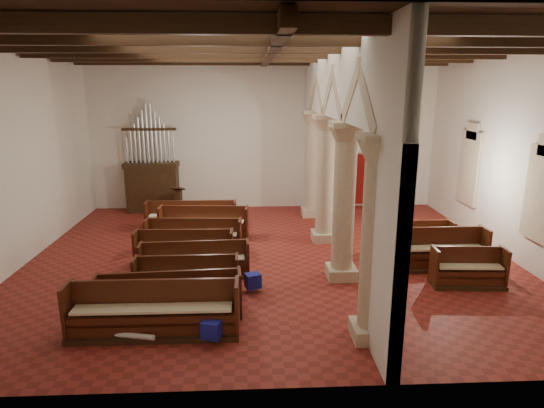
{
  "coord_description": "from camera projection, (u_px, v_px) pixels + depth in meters",
  "views": [
    {
      "loc": [
        -0.56,
        -12.56,
        4.87
      ],
      "look_at": [
        0.07,
        0.5,
        1.52
      ],
      "focal_mm": 30.0,
      "sensor_mm": 36.0,
      "label": 1
    }
  ],
  "objects": [
    {
      "name": "aisle_pew_2",
      "position": [
        416.0,
        244.0,
        13.54
      ],
      "size": [
        2.1,
        0.72,
        1.04
      ],
      "rotation": [
        0.0,
        0.0,
        0.01
      ],
      "color": "#392312",
      "rests_on": "floor"
    },
    {
      "name": "nave_pew_6",
      "position": [
        204.0,
        228.0,
        15.1
      ],
      "size": [
        2.98,
        0.91,
        1.06
      ],
      "rotation": [
        0.0,
        0.0,
        -0.07
      ],
      "color": "#392312",
      "rests_on": "floor"
    },
    {
      "name": "ceiling_beams",
      "position": [
        270.0,
        50.0,
        11.94
      ],
      "size": [
        13.8,
        11.8,
        0.3
      ],
      "primitive_type": null,
      "color": "#392312",
      "rests_on": "wall_back"
    },
    {
      "name": "tube_heater_b",
      "position": [
        140.0,
        303.0,
        10.24
      ],
      "size": [
        1.02,
        0.34,
        0.1
      ],
      "primitive_type": "cylinder",
      "rotation": [
        0.0,
        1.57,
        -0.24
      ],
      "color": "white",
      "rests_on": "floor"
    },
    {
      "name": "floor",
      "position": [
        271.0,
        258.0,
        13.39
      ],
      "size": [
        14.0,
        14.0,
        0.0
      ],
      "primitive_type": "plane",
      "color": "maroon",
      "rests_on": "ground"
    },
    {
      "name": "hymnal_box_b",
      "position": [
        253.0,
        281.0,
        11.14
      ],
      "size": [
        0.43,
        0.39,
        0.36
      ],
      "primitive_type": "cube",
      "rotation": [
        0.0,
        0.0,
        0.36
      ],
      "color": "navy",
      "rests_on": "floor"
    },
    {
      "name": "nave_pew_1",
      "position": [
        170.0,
        303.0,
        9.87
      ],
      "size": [
        3.17,
        0.87,
        1.0
      ],
      "rotation": [
        0.0,
        0.0,
        0.06
      ],
      "color": "#392312",
      "rests_on": "floor"
    },
    {
      "name": "hymnal_box_c",
      "position": [
        236.0,
        253.0,
        13.0
      ],
      "size": [
        0.38,
        0.33,
        0.33
      ],
      "primitive_type": "cube",
      "rotation": [
        0.0,
        0.0,
        0.22
      ],
      "color": "navy",
      "rests_on": "floor"
    },
    {
      "name": "nave_pew_2",
      "position": [
        187.0,
        282.0,
        10.95
      ],
      "size": [
        2.5,
        0.67,
        0.96
      ],
      "rotation": [
        0.0,
        0.0,
        0.01
      ],
      "color": "#392312",
      "rests_on": "floor"
    },
    {
      "name": "hymnal_box_a",
      "position": [
        212.0,
        329.0,
        8.89
      ],
      "size": [
        0.43,
        0.38,
        0.36
      ],
      "primitive_type": "cube",
      "rotation": [
        0.0,
        0.0,
        -0.3
      ],
      "color": "navy",
      "rests_on": "floor"
    },
    {
      "name": "wall_right",
      "position": [
        515.0,
        155.0,
        12.97
      ],
      "size": [
        0.02,
        12.0,
        6.0
      ],
      "primitive_type": "cube",
      "color": "white",
      "rests_on": "floor"
    },
    {
      "name": "nave_pew_5",
      "position": [
        194.0,
        240.0,
        13.93
      ],
      "size": [
        2.96,
        0.82,
        0.99
      ],
      "rotation": [
        0.0,
        0.0,
        -0.06
      ],
      "color": "#392312",
      "rests_on": "floor"
    },
    {
      "name": "wall_front",
      "position": [
        288.0,
        216.0,
        6.84
      ],
      "size": [
        14.0,
        0.02,
        6.0
      ],
      "primitive_type": "cube",
      "color": "white",
      "rests_on": "floor"
    },
    {
      "name": "lectern",
      "position": [
        179.0,
        204.0,
        17.46
      ],
      "size": [
        0.61,
        0.64,
        1.26
      ],
      "rotation": [
        0.0,
        0.0,
        -0.32
      ],
      "color": "#351911",
      "rests_on": "floor"
    },
    {
      "name": "dossal_curtain",
      "position": [
        348.0,
        179.0,
        18.99
      ],
      "size": [
        1.8,
        0.07,
        2.17
      ],
      "color": "maroon",
      "rests_on": "floor"
    },
    {
      "name": "nave_pew_3",
      "position": [
        195.0,
        266.0,
        11.99
      ],
      "size": [
        2.89,
        0.78,
        0.95
      ],
      "rotation": [
        0.0,
        0.0,
        0.05
      ],
      "color": "#392312",
      "rests_on": "floor"
    },
    {
      "name": "arcade",
      "position": [
        335.0,
        136.0,
        12.59
      ],
      "size": [
        0.9,
        11.9,
        6.0
      ],
      "color": "beige",
      "rests_on": "floor"
    },
    {
      "name": "window_right_b",
      "position": [
        470.0,
        168.0,
        15.58
      ],
      "size": [
        0.03,
        1.0,
        2.2
      ],
      "primitive_type": "cube",
      "color": "#2E6752",
      "rests_on": "wall_right"
    },
    {
      "name": "aisle_pew_0",
      "position": [
        468.0,
        273.0,
        11.43
      ],
      "size": [
        1.83,
        0.78,
        1.0
      ],
      "rotation": [
        0.0,
        0.0,
        -0.07
      ],
      "color": "#392312",
      "rests_on": "floor"
    },
    {
      "name": "wall_left",
      "position": [
        13.0,
        159.0,
        12.32
      ],
      "size": [
        0.02,
        12.0,
        6.0
      ],
      "primitive_type": "cube",
      "color": "white",
      "rests_on": "floor"
    },
    {
      "name": "pipe_organ",
      "position": [
        152.0,
        178.0,
        18.16
      ],
      "size": [
        2.1,
        0.85,
        4.4
      ],
      "color": "#392312",
      "rests_on": "floor"
    },
    {
      "name": "aisle_pew_1",
      "position": [
        443.0,
        255.0,
        12.55
      ],
      "size": [
        2.33,
        0.8,
        1.14
      ],
      "rotation": [
        0.0,
        0.0,
        0.02
      ],
      "color": "#392312",
      "rests_on": "floor"
    },
    {
      "name": "window_back",
      "position": [
        384.0,
        154.0,
        18.86
      ],
      "size": [
        1.0,
        0.03,
        2.2
      ],
      "primitive_type": "cube",
      "color": "#2E6752",
      "rests_on": "wall_back"
    },
    {
      "name": "ceiling",
      "position": [
        270.0,
        43.0,
        11.9
      ],
      "size": [
        14.0,
        14.0,
        0.0
      ],
      "primitive_type": "plane",
      "rotation": [
        3.14,
        0.0,
        0.0
      ],
      "color": "#342111",
      "rests_on": "wall_back"
    },
    {
      "name": "window_right_a",
      "position": [
        543.0,
        194.0,
        11.71
      ],
      "size": [
        0.03,
        1.0,
        2.2
      ],
      "primitive_type": "cube",
      "color": "#2E6752",
      "rests_on": "wall_right"
    },
    {
      "name": "tube_heater_a",
      "position": [
        128.0,
        335.0,
        8.9
      ],
      "size": [
        1.07,
        0.34,
        0.11
      ],
      "primitive_type": "cylinder",
      "rotation": [
        0.0,
        1.57,
        -0.22
      ],
      "color": "white",
      "rests_on": "floor"
    },
    {
      "name": "nave_pew_4",
      "position": [
        184.0,
        254.0,
        12.81
      ],
      "size": [
        2.76,
        0.72,
        1.0
      ],
      "rotation": [
        0.0,
        0.0,
        -0.02
      ],
      "color": "#392312",
      "rests_on": "floor"
    },
    {
      "name": "wall_back",
      "position": [
        264.0,
        135.0,
        18.45
      ],
      "size": [
        14.0,
        0.02,
        6.0
      ],
      "primitive_type": "cube",
      "color": "white",
      "rests_on": "floor"
    },
    {
      "name": "nave_pew_7",
      "position": [
        192.0,
        221.0,
        15.9
      ],
      "size": [
        3.15,
        0.7,
        1.04
      ],
      "rotation": [
        0.0,
        0.0,
        -0.0
      ],
      "color": "#392312",
      "rests_on": "floor"
    },
    {
      "name": "processional_banner",
      "position": [
        375.0,
        198.0,
        17.13
      ],
      "size": [
        0.56,
        0.71,
        2.57
      ],
      "rotation": [
        0.0,
        0.0,
        -0.36
      ],
      "color": "#392312",
      "rests_on": "floor"
    },
    {
      "name": "nave_pew_0",
      "position": [
        154.0,
        318.0,
        9.14
      ],
      "size": [
        3.43,
        0.76,
        1.13
      ],
      "rotation": [
        0.0,
        0.0,
        -0.0
      ],
      "color": "#392312",
      "rests_on": "floor"
    }
  ]
}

